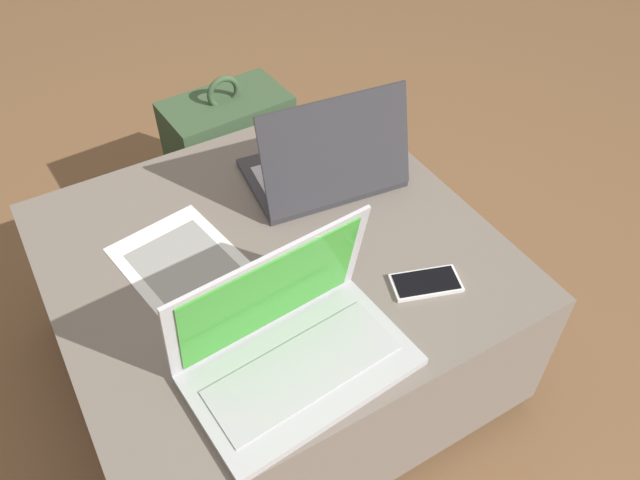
{
  "coord_description": "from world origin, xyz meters",
  "views": [
    {
      "loc": [
        -0.36,
        -0.81,
        1.3
      ],
      "look_at": [
        0.06,
        -0.1,
        0.47
      ],
      "focal_mm": 35.0,
      "sensor_mm": 36.0,
      "label": 1
    }
  ],
  "objects_px": {
    "laptop_near": "(291,343)",
    "backpack": "(230,159)",
    "paper_sheet": "(185,266)",
    "laptop_far": "(326,165)",
    "cell_phone": "(426,283)"
  },
  "relations": [
    {
      "from": "laptop_near",
      "to": "laptop_far",
      "type": "bearing_deg",
      "value": 47.37
    },
    {
      "from": "cell_phone",
      "to": "backpack",
      "type": "height_order",
      "value": "backpack"
    },
    {
      "from": "laptop_far",
      "to": "cell_phone",
      "type": "height_order",
      "value": "laptop_far"
    },
    {
      "from": "laptop_far",
      "to": "backpack",
      "type": "xyz_separation_m",
      "value": [
        -0.06,
        0.44,
        -0.25
      ]
    },
    {
      "from": "laptop_near",
      "to": "paper_sheet",
      "type": "xyz_separation_m",
      "value": [
        -0.08,
        0.3,
        -0.05
      ]
    },
    {
      "from": "laptop_far",
      "to": "paper_sheet",
      "type": "xyz_separation_m",
      "value": [
        -0.37,
        -0.08,
        -0.05
      ]
    },
    {
      "from": "laptop_far",
      "to": "cell_phone",
      "type": "relative_size",
      "value": 2.41
    },
    {
      "from": "backpack",
      "to": "cell_phone",
      "type": "bearing_deg",
      "value": 91.58
    },
    {
      "from": "laptop_far",
      "to": "backpack",
      "type": "relative_size",
      "value": 0.76
    },
    {
      "from": "backpack",
      "to": "paper_sheet",
      "type": "height_order",
      "value": "backpack"
    },
    {
      "from": "laptop_far",
      "to": "cell_phone",
      "type": "xyz_separation_m",
      "value": [
        0.01,
        -0.36,
        -0.05
      ]
    },
    {
      "from": "paper_sheet",
      "to": "laptop_near",
      "type": "bearing_deg",
      "value": -85.55
    },
    {
      "from": "cell_phone",
      "to": "backpack",
      "type": "bearing_deg",
      "value": 23.85
    },
    {
      "from": "laptop_near",
      "to": "backpack",
      "type": "height_order",
      "value": "laptop_near"
    },
    {
      "from": "laptop_near",
      "to": "backpack",
      "type": "xyz_separation_m",
      "value": [
        0.24,
        0.82,
        -0.25
      ]
    }
  ]
}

